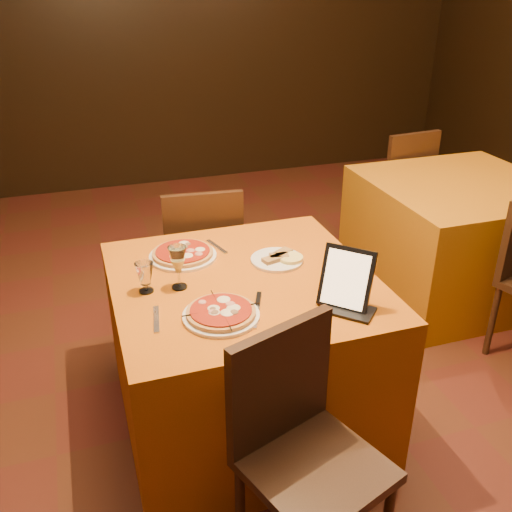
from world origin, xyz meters
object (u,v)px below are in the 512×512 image
object	(u,v)px
pizza_far	(183,254)
water_glass	(145,278)
tablet	(346,278)
side_table	(455,238)
chair_side_far	(393,186)
pizza_near	(221,314)
chair_main_near	(315,468)
chair_main_far	(201,257)
wine_glass	(178,267)
main_table	(244,351)

from	to	relation	value
pizza_far	water_glass	world-z (taller)	water_glass
pizza_far	tablet	size ratio (longest dim) A/B	1.26
side_table	chair_side_far	world-z (taller)	chair_side_far
water_glass	pizza_near	bearing A→B (deg)	-49.62
chair_main_near	chair_main_far	world-z (taller)	same
chair_main_near	wine_glass	world-z (taller)	wine_glass
chair_main_far	tablet	bearing A→B (deg)	110.90
water_glass	wine_glass	bearing A→B (deg)	-4.35
pizza_near	pizza_far	xyz separation A→B (m)	(-0.03, 0.54, 0.00)
chair_main_far	pizza_near	xyz separation A→B (m)	(-0.17, -1.09, 0.31)
side_table	wine_glass	distance (m)	2.12
chair_main_far	side_table	bearing A→B (deg)	-177.34
main_table	chair_main_far	xyz separation A→B (m)	(0.00, 0.83, 0.08)
chair_main_near	chair_side_far	distance (m)	2.86
main_table	pizza_near	xyz separation A→B (m)	(-0.17, -0.26, 0.39)
chair_main_far	pizza_near	distance (m)	1.15
chair_main_far	tablet	xyz separation A→B (m)	(0.31, -1.16, 0.41)
chair_main_near	water_glass	distance (m)	0.98
chair_side_far	water_glass	distance (m)	2.59
tablet	wine_glass	bearing A→B (deg)	-165.09
side_table	chair_main_near	world-z (taller)	chair_main_near
wine_glass	tablet	bearing A→B (deg)	-30.17
tablet	chair_side_far	bearing A→B (deg)	99.31
side_table	pizza_near	xyz separation A→B (m)	(-1.83, -1.00, 0.39)
main_table	chair_main_near	distance (m)	0.80
side_table	pizza_far	xyz separation A→B (m)	(-1.86, -0.46, 0.39)
chair_main_near	water_glass	world-z (taller)	chair_main_near
pizza_far	main_table	bearing A→B (deg)	-53.85
chair_main_far	wine_glass	bearing A→B (deg)	77.46
side_table	chair_main_near	xyz separation A→B (m)	(-1.66, -1.54, 0.08)
side_table	chair_main_far	xyz separation A→B (m)	(-1.66, 0.09, 0.08)
chair_side_far	tablet	bearing A→B (deg)	48.41
chair_main_near	wine_glass	bearing A→B (deg)	89.05
chair_main_near	tablet	distance (m)	0.70
chair_main_near	chair_main_far	xyz separation A→B (m)	(0.00, 1.63, 0.00)
main_table	pizza_far	size ratio (longest dim) A/B	3.57
side_table	chair_side_far	size ratio (longest dim) A/B	1.21
chair_side_far	water_glass	xyz separation A→B (m)	(-2.07, -1.52, 0.36)
main_table	wine_glass	xyz separation A→B (m)	(-0.27, 0.01, 0.47)
chair_main_near	pizza_near	bearing A→B (deg)	87.81
pizza_near	tablet	distance (m)	0.50
wine_glass	tablet	xyz separation A→B (m)	(0.59, -0.34, 0.03)
main_table	side_table	distance (m)	1.82
main_table	chair_main_near	bearing A→B (deg)	-90.00
chair_side_far	tablet	world-z (taller)	tablet
main_table	chair_main_near	world-z (taller)	chair_main_near
main_table	chair_main_far	size ratio (longest dim) A/B	1.21
chair_main_near	water_glass	bearing A→B (deg)	96.89
chair_side_far	chair_main_near	bearing A→B (deg)	48.83
wine_glass	water_glass	world-z (taller)	wine_glass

